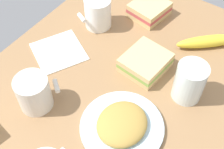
# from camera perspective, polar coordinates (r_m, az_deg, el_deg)

# --- Properties ---
(tabletop) EXTENTS (0.90, 0.64, 0.02)m
(tabletop) POSITION_cam_1_polar(r_m,az_deg,el_deg) (0.82, 0.00, -1.74)
(tabletop) COLOR #936D47
(tabletop) RESTS_ON ground
(plate_of_food) EXTENTS (0.20, 0.20, 0.04)m
(plate_of_food) POSITION_cam_1_polar(r_m,az_deg,el_deg) (0.72, 1.86, -9.38)
(plate_of_food) COLOR silver
(plate_of_food) RESTS_ON tabletop
(coffee_mug_milky) EXTENTS (0.10, 0.08, 0.09)m
(coffee_mug_milky) POSITION_cam_1_polar(r_m,az_deg,el_deg) (0.93, -2.66, 11.43)
(coffee_mug_milky) COLOR white
(coffee_mug_milky) RESTS_ON tabletop
(coffee_mug_spare) EXTENTS (0.10, 0.09, 0.09)m
(coffee_mug_spare) POSITION_cam_1_polar(r_m,az_deg,el_deg) (0.75, -14.29, -3.27)
(coffee_mug_spare) COLOR silver
(coffee_mug_spare) RESTS_ON tabletop
(sandwich_main) EXTENTS (0.13, 0.12, 0.04)m
(sandwich_main) POSITION_cam_1_polar(r_m,az_deg,el_deg) (0.83, 6.21, 2.23)
(sandwich_main) COLOR #DBB77A
(sandwich_main) RESTS_ON tabletop
(sandwich_side) EXTENTS (0.12, 0.11, 0.04)m
(sandwich_side) POSITION_cam_1_polar(r_m,az_deg,el_deg) (0.99, 6.92, 11.87)
(sandwich_side) COLOR #DBB77A
(sandwich_side) RESTS_ON tabletop
(glass_of_milk) EXTENTS (0.07, 0.07, 0.11)m
(glass_of_milk) POSITION_cam_1_polar(r_m,az_deg,el_deg) (0.77, 14.08, -1.66)
(glass_of_milk) COLOR silver
(glass_of_milk) RESTS_ON tabletop
(banana) EXTENTS (0.16, 0.16, 0.04)m
(banana) POSITION_cam_1_polar(r_m,az_deg,el_deg) (0.93, 17.59, 5.90)
(banana) COLOR yellow
(banana) RESTS_ON tabletop
(paper_napkin) EXTENTS (0.18, 0.18, 0.00)m
(paper_napkin) POSITION_cam_1_polar(r_m,az_deg,el_deg) (0.89, -9.99, 4.07)
(paper_napkin) COLOR white
(paper_napkin) RESTS_ON tabletop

